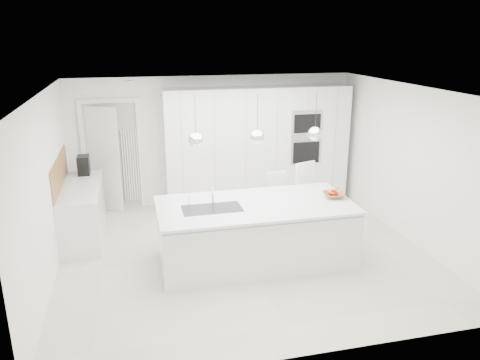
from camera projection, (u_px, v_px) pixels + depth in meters
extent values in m
plane|color=beige|center=(244.00, 253.00, 7.26)|extent=(5.50, 5.50, 0.00)
plane|color=white|center=(214.00, 140.00, 9.21)|extent=(5.50, 0.00, 5.50)
plane|color=white|center=(46.00, 190.00, 6.28)|extent=(0.00, 5.00, 5.00)
plane|color=white|center=(245.00, 91.00, 6.51)|extent=(5.50, 5.50, 0.00)
cube|color=white|center=(257.00, 146.00, 9.14)|extent=(3.60, 0.60, 2.30)
cube|color=white|center=(99.00, 160.00, 8.72)|extent=(0.76, 0.38, 2.00)
cube|color=white|center=(83.00, 213.00, 7.70)|extent=(0.60, 1.80, 0.86)
cube|color=white|center=(80.00, 187.00, 7.57)|extent=(0.62, 1.82, 0.04)
cube|color=olive|center=(59.00, 172.00, 7.42)|extent=(0.02, 1.80, 0.50)
cube|color=white|center=(256.00, 235.00, 6.88)|extent=(2.80, 1.20, 0.86)
cube|color=white|center=(255.00, 205.00, 6.79)|extent=(2.84, 1.40, 0.04)
cylinder|color=white|center=(213.00, 194.00, 6.74)|extent=(0.02, 0.02, 0.30)
sphere|color=white|center=(196.00, 140.00, 6.25)|extent=(0.20, 0.20, 0.20)
sphere|color=white|center=(257.00, 137.00, 6.44)|extent=(0.20, 0.20, 0.20)
sphere|color=white|center=(315.00, 134.00, 6.62)|extent=(0.20, 0.20, 0.20)
imported|color=olive|center=(334.00, 195.00, 7.03)|extent=(0.36, 0.36, 0.08)
cube|color=black|center=(84.00, 165.00, 8.16)|extent=(0.20, 0.31, 0.33)
sphere|color=#A20417|center=(331.00, 193.00, 7.03)|extent=(0.07, 0.07, 0.07)
sphere|color=#A20417|center=(334.00, 192.00, 7.05)|extent=(0.08, 0.08, 0.08)
sphere|color=#A20417|center=(331.00, 194.00, 7.01)|extent=(0.07, 0.07, 0.07)
sphere|color=#A20417|center=(336.00, 194.00, 7.01)|extent=(0.07, 0.07, 0.07)
torus|color=yellow|center=(334.00, 190.00, 7.00)|extent=(0.23, 0.17, 0.21)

